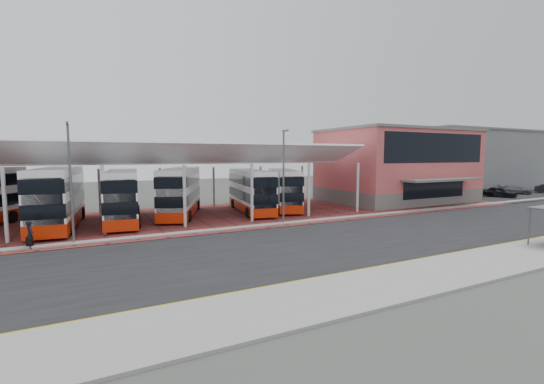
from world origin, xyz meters
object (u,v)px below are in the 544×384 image
(terminal, at_px, (397,165))
(pedestrian, at_px, (30,235))
(bus_5, at_px, (284,189))
(bus_1, at_px, (58,198))
(bus_4, at_px, (251,191))
(carpark_car_a, at_px, (500,192))
(bus_2, at_px, (123,197))
(bus_3, at_px, (181,192))
(carpark_car_b, at_px, (515,190))

(terminal, bearing_deg, pedestrian, -168.63)
(pedestrian, bearing_deg, bus_5, -90.62)
(bus_1, relative_size, pedestrian, 6.74)
(bus_4, relative_size, carpark_car_a, 2.54)
(bus_2, xyz_separation_m, pedestrian, (-6.07, -7.34, -1.37))
(bus_3, distance_m, bus_4, 7.16)
(bus_1, bearing_deg, carpark_car_b, 3.52)
(bus_5, height_order, pedestrian, bus_5)
(bus_2, bearing_deg, bus_4, 7.89)
(carpark_car_a, bearing_deg, bus_1, 154.07)
(terminal, distance_m, carpark_car_a, 16.88)
(pedestrian, bearing_deg, bus_3, -73.08)
(bus_3, height_order, carpark_car_a, bus_3)
(bus_4, distance_m, carpark_car_a, 37.02)
(bus_1, relative_size, bus_3, 1.05)
(carpark_car_b, bearing_deg, bus_1, 136.48)
(terminal, xyz_separation_m, carpark_car_b, (22.39, -2.33, -3.95))
(bus_1, distance_m, carpark_car_a, 54.32)
(bus_3, xyz_separation_m, carpark_car_b, (50.33, -3.06, -1.64))
(bus_4, xyz_separation_m, carpark_car_a, (36.82, -3.64, -1.42))
(bus_1, height_order, bus_3, bus_1)
(terminal, relative_size, bus_3, 1.62)
(bus_1, height_order, bus_5, bus_1)
(bus_5, distance_m, pedestrian, 24.09)
(terminal, height_order, bus_3, terminal)
(carpark_car_a, bearing_deg, pedestrian, 161.66)
(terminal, height_order, carpark_car_a, terminal)
(pedestrian, relative_size, carpark_car_b, 0.41)
(bus_4, height_order, bus_5, bus_4)
(bus_3, xyz_separation_m, carpark_car_a, (43.91, -4.62, -1.55))
(terminal, height_order, bus_5, terminal)
(bus_1, distance_m, bus_4, 17.39)
(bus_1, bearing_deg, bus_5, 7.16)
(bus_3, bearing_deg, bus_5, 18.34)
(bus_5, relative_size, pedestrian, 5.98)
(bus_3, distance_m, carpark_car_a, 44.17)
(carpark_car_b, bearing_deg, carpark_car_a, 151.70)
(bus_2, bearing_deg, carpark_car_a, 2.55)
(carpark_car_a, height_order, carpark_car_b, carpark_car_a)
(carpark_car_a, bearing_deg, bus_2, 153.65)
(pedestrian, distance_m, carpark_car_b, 62.04)
(pedestrian, xyz_separation_m, carpark_car_a, (55.37, 4.03, -0.14))
(bus_2, height_order, bus_5, bus_2)
(bus_2, xyz_separation_m, carpark_car_a, (49.29, -3.31, -1.51))
(bus_1, height_order, pedestrian, bus_1)
(bus_4, distance_m, pedestrian, 20.11)
(bus_2, relative_size, bus_4, 1.04)
(bus_2, xyz_separation_m, bus_3, (5.39, 1.31, 0.04))
(bus_3, bearing_deg, bus_2, -144.83)
(bus_4, bearing_deg, bus_5, 14.03)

